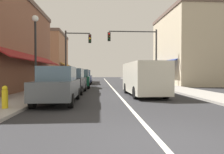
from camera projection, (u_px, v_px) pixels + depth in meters
ground_plane at (110, 86)px, 22.11m from camera, size 80.00×80.00×0.00m
sidewalk_left at (60, 85)px, 21.74m from camera, size 2.60×56.00×0.12m
sidewalk_right at (159, 85)px, 22.48m from camera, size 2.60×56.00×0.12m
lane_center_stripe at (110, 86)px, 22.11m from camera, size 0.14×52.00×0.01m
storefront_right_block at (184, 49)px, 24.62m from camera, size 6.21×10.20×8.85m
storefront_far_left at (48, 58)px, 31.37m from camera, size 6.19×8.20×7.65m
parked_car_nearest_left at (58, 85)px, 9.55m from camera, size 1.80×4.11×1.77m
parked_car_second_left at (72, 81)px, 14.22m from camera, size 1.87×4.14×1.77m
parked_car_third_left at (81, 79)px, 19.11m from camera, size 1.88×4.15×1.77m
parked_car_far_left at (84, 77)px, 24.84m from camera, size 1.82×4.12×1.77m
van_in_lane at (144, 78)px, 12.75m from camera, size 2.11×5.23×2.12m
traffic_signal_mast_arm at (140, 47)px, 20.89m from camera, size 5.27×0.50×6.04m
traffic_signal_left_corner at (74, 50)px, 21.12m from camera, size 2.81×0.50×5.92m
street_lamp_left_near at (35, 43)px, 11.25m from camera, size 0.36×0.36×4.72m
fire_hydrant at (5, 97)px, 7.58m from camera, size 0.22×0.22×0.87m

